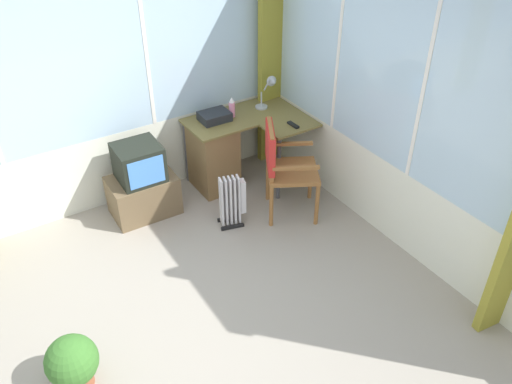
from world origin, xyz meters
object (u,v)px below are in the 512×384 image
spray_bottle (232,107)px  desk_lamp (270,88)px  desk (218,152)px  wooden_armchair (280,160)px  potted_plant (72,363)px  tv_remote (293,125)px  tv_on_stand (142,184)px  paper_tray (215,116)px  space_heater (233,201)px

spray_bottle → desk_lamp: bearing=-5.7°
desk → wooden_armchair: wooden_armchair is taller
desk_lamp → potted_plant: (-2.71, -1.66, -0.74)m
spray_bottle → desk: bearing=-168.1°
tv_remote → desk_lamp: bearing=84.4°
tv_on_stand → potted_plant: tv_on_stand is taller
paper_tray → potted_plant: (-2.08, -1.72, -0.55)m
desk → space_heater: bearing=-107.9°
tv_remote → potted_plant: size_ratio=0.35×
desk → wooden_armchair: size_ratio=1.22×
desk_lamp → wooden_armchair: 0.92m
tv_on_stand → spray_bottle: bearing=4.5°
potted_plant → desk: bearing=38.9°
desk → space_heater: desk is taller
wooden_armchair → space_heater: (-0.48, 0.07, -0.34)m
spray_bottle → wooden_armchair: 0.83m
desk_lamp → tv_remote: bearing=-93.6°
desk → paper_tray: paper_tray is taller
paper_tray → tv_on_stand: size_ratio=0.39×
desk_lamp → paper_tray: (-0.63, 0.06, -0.18)m
desk_lamp → tv_on_stand: 1.65m
tv_remote → space_heater: 0.99m
space_heater → spray_bottle: bearing=59.2°
wooden_armchair → space_heater: size_ratio=1.79×
desk → tv_remote: tv_remote is taller
desk → paper_tray: (0.02, 0.06, 0.39)m
desk_lamp → tv_remote: size_ratio=2.37×
wooden_armchair → potted_plant: 2.52m
space_heater → potted_plant: 2.08m
paper_tray → potted_plant: 2.75m
wooden_armchair → potted_plant: (-2.32, -0.91, -0.38)m
paper_tray → potted_plant: size_ratio=0.69×
desk → space_heater: size_ratio=2.19×
tv_remote → potted_plant: 2.98m
space_heater → desk: bearing=72.1°
wooden_armchair → potted_plant: bearing=-158.7°
tv_remote → paper_tray: (-0.61, 0.53, 0.03)m
tv_remote → space_heater: tv_remote is taller
tv_remote → spray_bottle: spray_bottle is taller
paper_tray → tv_on_stand: 1.00m
desk_lamp → spray_bottle: 0.46m
desk → spray_bottle: size_ratio=5.45×
paper_tray → tv_on_stand: paper_tray is taller
desk → space_heater: 0.72m
paper_tray → space_heater: paper_tray is taller
tv_on_stand → space_heater: bearing=-44.4°
desk_lamp → potted_plant: desk_lamp is taller
wooden_armchair → tv_remote: bearing=39.1°
paper_tray → wooden_armchair: 0.87m
tv_on_stand → space_heater: (0.65, -0.64, -0.06)m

